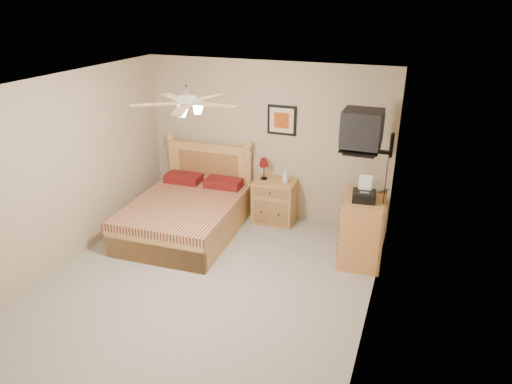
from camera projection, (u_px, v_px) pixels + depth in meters
floor at (206, 284)px, 5.80m from camera, size 4.50×4.50×0.00m
ceiling at (195, 86)px, 4.81m from camera, size 4.00×4.50×0.04m
wall_back at (266, 141)px, 7.24m from camera, size 4.00×0.04×2.50m
wall_front at (62, 308)px, 3.37m from camera, size 4.00×0.04×2.50m
wall_left at (64, 173)px, 5.95m from camera, size 0.04×4.50×2.50m
wall_right at (376, 222)px, 4.65m from camera, size 0.04×4.50×2.50m
bed at (183, 195)px, 6.80m from camera, size 1.59×2.04×1.27m
nightstand at (275, 201)px, 7.30m from camera, size 0.66×0.50×0.70m
table_lamp at (264, 169)px, 7.17m from camera, size 0.22×0.22×0.35m
lotion_bottle at (285, 176)px, 7.04m from camera, size 0.12×0.12×0.23m
framed_picture at (282, 120)px, 6.99m from camera, size 0.46×0.04×0.46m
dresser at (362, 229)px, 6.18m from camera, size 0.62×0.84×0.94m
fax_machine at (365, 189)px, 5.83m from camera, size 0.33×0.34×0.31m
magazine_lower at (367, 188)px, 6.24m from camera, size 0.20×0.26×0.02m
magazine_upper at (369, 187)px, 6.22m from camera, size 0.34×0.37×0.02m
wall_tv at (374, 132)px, 5.67m from camera, size 0.56×0.46×0.58m
ceiling_fan at (187, 103)px, 4.69m from camera, size 1.14×1.14×0.28m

